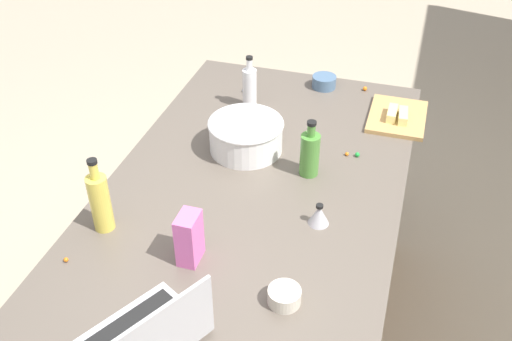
{
  "coord_description": "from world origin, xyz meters",
  "views": [
    {
      "loc": [
        1.6,
        0.48,
        2.19
      ],
      "look_at": [
        0.0,
        0.0,
        0.95
      ],
      "focal_mm": 41.2,
      "sensor_mm": 36.0,
      "label": 1
    }
  ],
  "objects_px": {
    "bottle_olive": "(310,153)",
    "butter_stick_right": "(403,116)",
    "laptop": "(149,336)",
    "bottle_oil": "(100,201)",
    "bottle_vinegar": "(250,87)",
    "ramekin_small": "(324,82)",
    "butter_stick_left": "(392,113)",
    "kitchen_timer": "(319,215)",
    "mixing_bowl_large": "(246,135)",
    "cutting_board": "(397,117)",
    "ramekin_medium": "(284,296)",
    "candy_bag": "(189,238)"
  },
  "relations": [
    {
      "from": "bottle_olive",
      "to": "butter_stick_right",
      "type": "relative_size",
      "value": 2.01
    },
    {
      "from": "laptop",
      "to": "bottle_oil",
      "type": "xyz_separation_m",
      "value": [
        -0.39,
        -0.34,
        0.06
      ]
    },
    {
      "from": "bottle_vinegar",
      "to": "ramekin_small",
      "type": "xyz_separation_m",
      "value": [
        -0.26,
        0.27,
        -0.07
      ]
    },
    {
      "from": "butter_stick_left",
      "to": "kitchen_timer",
      "type": "height_order",
      "value": "kitchen_timer"
    },
    {
      "from": "mixing_bowl_large",
      "to": "cutting_board",
      "type": "distance_m",
      "value": 0.67
    },
    {
      "from": "kitchen_timer",
      "to": "cutting_board",
      "type": "bearing_deg",
      "value": 166.3
    },
    {
      "from": "ramekin_small",
      "to": "ramekin_medium",
      "type": "height_order",
      "value": "ramekin_small"
    },
    {
      "from": "laptop",
      "to": "candy_bag",
      "type": "relative_size",
      "value": 2.22
    },
    {
      "from": "bottle_oil",
      "to": "mixing_bowl_large",
      "type": "bearing_deg",
      "value": 151.31
    },
    {
      "from": "cutting_board",
      "to": "butter_stick_right",
      "type": "distance_m",
      "value": 0.05
    },
    {
      "from": "bottle_oil",
      "to": "kitchen_timer",
      "type": "bearing_deg",
      "value": 108.4
    },
    {
      "from": "cutting_board",
      "to": "butter_stick_left",
      "type": "relative_size",
      "value": 2.75
    },
    {
      "from": "laptop",
      "to": "butter_stick_left",
      "type": "height_order",
      "value": "laptop"
    },
    {
      "from": "laptop",
      "to": "bottle_olive",
      "type": "distance_m",
      "value": 0.9
    },
    {
      "from": "bottle_oil",
      "to": "kitchen_timer",
      "type": "xyz_separation_m",
      "value": [
        -0.22,
        0.66,
        -0.07
      ]
    },
    {
      "from": "bottle_vinegar",
      "to": "kitchen_timer",
      "type": "relative_size",
      "value": 3.06
    },
    {
      "from": "bottle_oil",
      "to": "butter_stick_left",
      "type": "distance_m",
      "value": 1.24
    },
    {
      "from": "bottle_vinegar",
      "to": "cutting_board",
      "type": "height_order",
      "value": "bottle_vinegar"
    },
    {
      "from": "kitchen_timer",
      "to": "bottle_oil",
      "type": "bearing_deg",
      "value": -71.6
    },
    {
      "from": "mixing_bowl_large",
      "to": "ramekin_medium",
      "type": "distance_m",
      "value": 0.77
    },
    {
      "from": "mixing_bowl_large",
      "to": "bottle_vinegar",
      "type": "distance_m",
      "value": 0.33
    },
    {
      "from": "bottle_olive",
      "to": "butter_stick_right",
      "type": "xyz_separation_m",
      "value": [
        -0.45,
        0.29,
        -0.05
      ]
    },
    {
      "from": "bottle_oil",
      "to": "candy_bag",
      "type": "relative_size",
      "value": 1.58
    },
    {
      "from": "bottle_vinegar",
      "to": "cutting_board",
      "type": "relative_size",
      "value": 0.78
    },
    {
      "from": "ramekin_small",
      "to": "butter_stick_left",
      "type": "bearing_deg",
      "value": 57.81
    },
    {
      "from": "butter_stick_right",
      "to": "ramekin_medium",
      "type": "distance_m",
      "value": 1.09
    },
    {
      "from": "bottle_olive",
      "to": "ramekin_small",
      "type": "xyz_separation_m",
      "value": [
        -0.66,
        -0.08,
        -0.06
      ]
    },
    {
      "from": "bottle_olive",
      "to": "butter_stick_right",
      "type": "bearing_deg",
      "value": 146.72
    },
    {
      "from": "bottle_olive",
      "to": "ramekin_medium",
      "type": "bearing_deg",
      "value": 6.32
    },
    {
      "from": "cutting_board",
      "to": "butter_stick_right",
      "type": "bearing_deg",
      "value": 34.74
    },
    {
      "from": "kitchen_timer",
      "to": "candy_bag",
      "type": "bearing_deg",
      "value": -51.19
    },
    {
      "from": "cutting_board",
      "to": "kitchen_timer",
      "type": "bearing_deg",
      "value": -13.7
    },
    {
      "from": "laptop",
      "to": "kitchen_timer",
      "type": "distance_m",
      "value": 0.69
    },
    {
      "from": "ramekin_medium",
      "to": "butter_stick_right",
      "type": "bearing_deg",
      "value": 168.02
    },
    {
      "from": "kitchen_timer",
      "to": "candy_bag",
      "type": "xyz_separation_m",
      "value": [
        0.27,
        -0.34,
        0.05
      ]
    },
    {
      "from": "butter_stick_right",
      "to": "candy_bag",
      "type": "xyz_separation_m",
      "value": [
        0.98,
        -0.54,
        0.05
      ]
    },
    {
      "from": "bottle_olive",
      "to": "ramekin_small",
      "type": "distance_m",
      "value": 0.67
    },
    {
      "from": "cutting_board",
      "to": "ramekin_medium",
      "type": "distance_m",
      "value": 1.11
    },
    {
      "from": "ramekin_small",
      "to": "candy_bag",
      "type": "xyz_separation_m",
      "value": [
        1.19,
        -0.17,
        0.06
      ]
    },
    {
      "from": "mixing_bowl_large",
      "to": "butter_stick_right",
      "type": "bearing_deg",
      "value": 123.34
    },
    {
      "from": "cutting_board",
      "to": "ramekin_medium",
      "type": "xyz_separation_m",
      "value": [
        1.09,
        -0.2,
        0.01
      ]
    },
    {
      "from": "ramekin_small",
      "to": "ramekin_medium",
      "type": "relative_size",
      "value": 1.14
    },
    {
      "from": "kitchen_timer",
      "to": "ramekin_medium",
      "type": "bearing_deg",
      "value": -3.7
    },
    {
      "from": "bottle_oil",
      "to": "kitchen_timer",
      "type": "height_order",
      "value": "bottle_oil"
    },
    {
      "from": "cutting_board",
      "to": "ramekin_medium",
      "type": "bearing_deg",
      "value": -10.5
    },
    {
      "from": "cutting_board",
      "to": "candy_bag",
      "type": "distance_m",
      "value": 1.14
    },
    {
      "from": "mixing_bowl_large",
      "to": "ramekin_small",
      "type": "height_order",
      "value": "mixing_bowl_large"
    },
    {
      "from": "laptop",
      "to": "mixing_bowl_large",
      "type": "relative_size",
      "value": 1.31
    },
    {
      "from": "mixing_bowl_large",
      "to": "bottle_oil",
      "type": "bearing_deg",
      "value": -28.69
    },
    {
      "from": "bottle_vinegar",
      "to": "bottle_oil",
      "type": "height_order",
      "value": "bottle_oil"
    }
  ]
}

